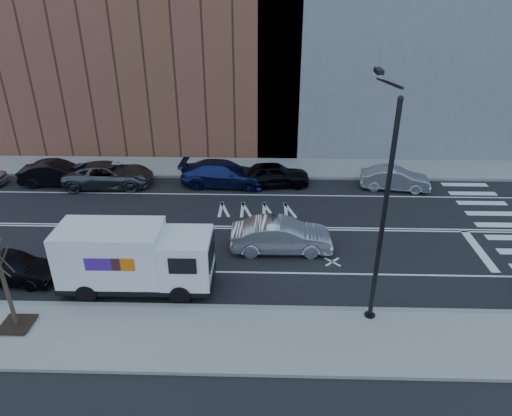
{
  "coord_description": "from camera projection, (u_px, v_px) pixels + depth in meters",
  "views": [
    {
      "loc": [
        2.79,
        -22.06,
        12.38
      ],
      "look_at": [
        2.19,
        -0.33,
        1.4
      ],
      "focal_mm": 32.0,
      "sensor_mm": 36.0,
      "label": 1
    }
  ],
  "objects": [
    {
      "name": "ground",
      "position": [
        217.0,
        227.0,
        25.33
      ],
      "size": [
        120.0,
        120.0,
        0.0
      ],
      "primitive_type": "plane",
      "color": "black",
      "rests_on": "ground"
    },
    {
      "name": "sidewalk_near",
      "position": [
        193.0,
        338.0,
        17.45
      ],
      "size": [
        44.0,
        3.6,
        0.15
      ],
      "primitive_type": "cube",
      "color": "gray",
      "rests_on": "ground"
    },
    {
      "name": "sidewalk_far",
      "position": [
        229.0,
        167.0,
        33.15
      ],
      "size": [
        44.0,
        3.6,
        0.15
      ],
      "primitive_type": "cube",
      "color": "gray",
      "rests_on": "ground"
    },
    {
      "name": "curb_near",
      "position": [
        199.0,
        307.0,
        19.05
      ],
      "size": [
        44.0,
        0.25,
        0.17
      ],
      "primitive_type": "cube",
      "color": "gray",
      "rests_on": "ground"
    },
    {
      "name": "curb_far",
      "position": [
        227.0,
        177.0,
        31.54
      ],
      "size": [
        44.0,
        0.25,
        0.17
      ],
      "primitive_type": "cube",
      "color": "gray",
      "rests_on": "ground"
    },
    {
      "name": "crosswalk",
      "position": [
        508.0,
        231.0,
        24.93
      ],
      "size": [
        3.0,
        14.0,
        0.01
      ],
      "primitive_type": null,
      "color": "white",
      "rests_on": "ground"
    },
    {
      "name": "road_markings",
      "position": [
        217.0,
        227.0,
        25.33
      ],
      "size": [
        40.0,
        8.6,
        0.01
      ],
      "primitive_type": null,
      "color": "white",
      "rests_on": "ground"
    },
    {
      "name": "streetlight",
      "position": [
        382.0,
        201.0,
        16.7
      ],
      "size": [
        0.44,
        4.02,
        9.34
      ],
      "color": "black",
      "rests_on": "ground"
    },
    {
      "name": "street_tree",
      "position": [
        9.0,
        299.0,
        17.36
      ],
      "size": [
        1.2,
        1.2,
        3.75
      ],
      "color": "black",
      "rests_on": "ground"
    },
    {
      "name": "fedex_van",
      "position": [
        135.0,
        257.0,
        19.69
      ],
      "size": [
        6.68,
        2.42,
        3.04
      ],
      "rotation": [
        0.0,
        0.0,
        0.01
      ],
      "color": "black",
      "rests_on": "ground"
    },
    {
      "name": "far_parked_b",
      "position": [
        57.0,
        173.0,
        30.28
      ],
      "size": [
        4.87,
        1.92,
        1.58
      ],
      "primitive_type": "imported",
      "rotation": [
        0.0,
        0.0,
        1.62
      ],
      "color": "black",
      "rests_on": "ground"
    },
    {
      "name": "far_parked_c",
      "position": [
        109.0,
        175.0,
        30.07
      ],
      "size": [
        5.88,
        3.01,
        1.59
      ],
      "primitive_type": "imported",
      "rotation": [
        0.0,
        0.0,
        1.64
      ],
      "color": "#4A4C51",
      "rests_on": "ground"
    },
    {
      "name": "far_parked_d",
      "position": [
        224.0,
        173.0,
        30.17
      ],
      "size": [
        5.79,
        2.6,
        1.65
      ],
      "primitive_type": "imported",
      "rotation": [
        0.0,
        0.0,
        1.52
      ],
      "color": "navy",
      "rests_on": "ground"
    },
    {
      "name": "far_parked_e",
      "position": [
        274.0,
        175.0,
        30.07
      ],
      "size": [
        4.86,
        2.4,
        1.59
      ],
      "primitive_type": "imported",
      "rotation": [
        0.0,
        0.0,
        1.68
      ],
      "color": "black",
      "rests_on": "ground"
    },
    {
      "name": "far_parked_f",
      "position": [
        395.0,
        179.0,
        29.64
      ],
      "size": [
        4.56,
        2.12,
        1.45
      ],
      "primitive_type": "imported",
      "rotation": [
        0.0,
        0.0,
        1.43
      ],
      "color": "#B2B2B7",
      "rests_on": "ground"
    },
    {
      "name": "driving_sedan",
      "position": [
        281.0,
        236.0,
        22.85
      ],
      "size": [
        5.07,
        1.86,
        1.66
      ],
      "primitive_type": "imported",
      "rotation": [
        0.0,
        0.0,
        1.59
      ],
      "color": "silver",
      "rests_on": "ground"
    },
    {
      "name": "near_parked_rear_a",
      "position": [
        11.0,
        269.0,
        20.51
      ],
      "size": [
        4.11,
        1.66,
        1.33
      ],
      "primitive_type": "imported",
      "rotation": [
        0.0,
        0.0,
        1.51
      ],
      "color": "black",
      "rests_on": "ground"
    }
  ]
}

